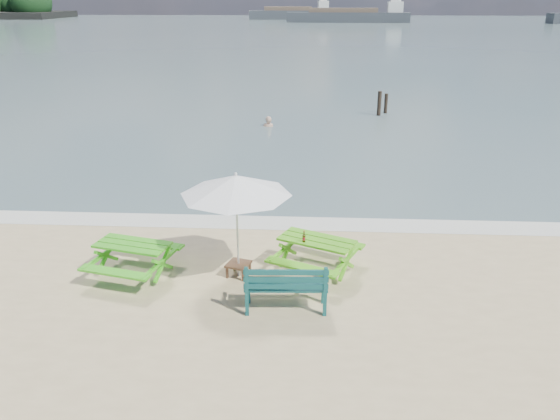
# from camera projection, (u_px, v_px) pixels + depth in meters

# --- Properties ---
(sea) EXTENTS (300.00, 300.00, 0.00)m
(sea) POSITION_uv_depth(u_px,v_px,m) (306.00, 32.00, 88.79)
(sea) COLOR slate
(sea) RESTS_ON ground
(foam_strip) EXTENTS (22.00, 0.90, 0.01)m
(foam_strip) POSITION_uv_depth(u_px,v_px,m) (266.00, 223.00, 14.10)
(foam_strip) COLOR silver
(foam_strip) RESTS_ON ground
(picnic_table_left) EXTENTS (1.88, 2.00, 0.72)m
(picnic_table_left) POSITION_uv_depth(u_px,v_px,m) (134.00, 260.00, 11.36)
(picnic_table_left) COLOR green
(picnic_table_left) RESTS_ON ground
(picnic_table_right) EXTENTS (2.14, 2.22, 0.74)m
(picnic_table_right) POSITION_uv_depth(u_px,v_px,m) (316.00, 256.00, 11.52)
(picnic_table_right) COLOR #4FAB19
(picnic_table_right) RESTS_ON ground
(park_bench) EXTENTS (1.55, 0.60, 0.94)m
(park_bench) POSITION_uv_depth(u_px,v_px,m) (286.00, 295.00, 10.14)
(park_bench) COLOR #104444
(park_bench) RESTS_ON ground
(side_table) EXTENTS (0.56, 0.56, 0.29)m
(side_table) POSITION_uv_depth(u_px,v_px,m) (239.00, 269.00, 11.40)
(side_table) COLOR brown
(side_table) RESTS_ON ground
(patio_umbrella) EXTENTS (2.80, 2.80, 2.21)m
(patio_umbrella) POSITION_uv_depth(u_px,v_px,m) (236.00, 185.00, 10.72)
(patio_umbrella) COLOR silver
(patio_umbrella) RESTS_ON ground
(beer_bottle) EXTENTS (0.06, 0.06, 0.24)m
(beer_bottle) POSITION_uv_depth(u_px,v_px,m) (304.00, 238.00, 11.23)
(beer_bottle) COLOR brown
(beer_bottle) RESTS_ON picnic_table_right
(swimmer) EXTENTS (0.62, 0.44, 1.61)m
(swimmer) POSITION_uv_depth(u_px,v_px,m) (269.00, 134.00, 24.69)
(swimmer) COLOR tan
(swimmer) RESTS_ON ground
(mooring_pilings) EXTENTS (0.58, 0.78, 1.38)m
(mooring_pilings) POSITION_uv_depth(u_px,v_px,m) (382.00, 105.00, 26.83)
(mooring_pilings) COLOR black
(mooring_pilings) RESTS_ON ground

